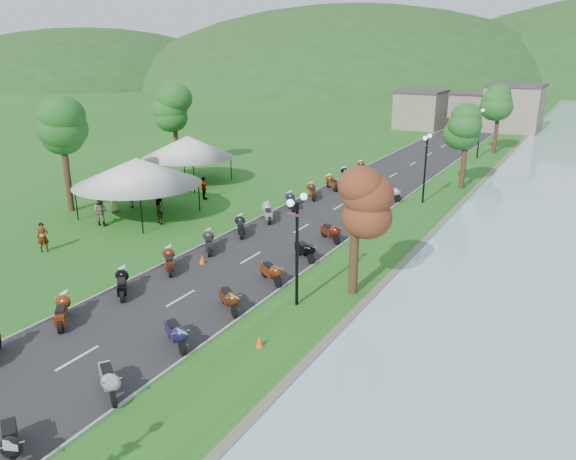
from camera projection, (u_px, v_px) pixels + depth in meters
The scene contains 12 objects.
road at pixel (369, 189), 45.85m from camera, with size 7.00×120.00×0.02m, color #28282A.
hills_backdrop at pixel (551, 84), 179.03m from camera, with size 360.00×120.00×76.00m, color #285621, non-canonical shape.
far_building at pixel (467, 108), 83.46m from camera, with size 18.00×16.00×5.00m, color gray.
moto_row_left at pixel (207, 243), 31.65m from camera, with size 2.60×49.22×1.10m, color #331411, non-canonical shape.
moto_row_right at pixel (288, 260), 29.00m from camera, with size 2.60×34.51×1.10m, color #331411, non-canonical shape.
vendor_tent_main at pixel (138, 187), 38.09m from camera, with size 5.76×5.76×4.00m, color silver, non-canonical shape.
vendor_tent_side at pixel (188, 159), 47.51m from camera, with size 5.16×5.16×4.00m, color silver, non-canonical shape.
tree_park_left at pixel (64, 146), 38.45m from camera, with size 3.31×3.31×9.18m, color #276D24, non-canonical shape.
tree_lakeside at pixel (355, 221), 25.40m from camera, with size 2.54×2.54×7.06m, color #276D24, non-canonical shape.
pedestrian_a at pixel (45, 252), 31.85m from camera, with size 0.62×0.45×1.71m, color slate.
pedestrian_b at pixel (102, 225), 36.63m from camera, with size 0.95×0.52×1.95m, color slate.
pedestrian_c at pixel (132, 207), 40.62m from camera, with size 1.01×0.42×1.56m, color slate.
Camera 1 is at (15.76, -2.29, 11.03)m, focal length 35.00 mm.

